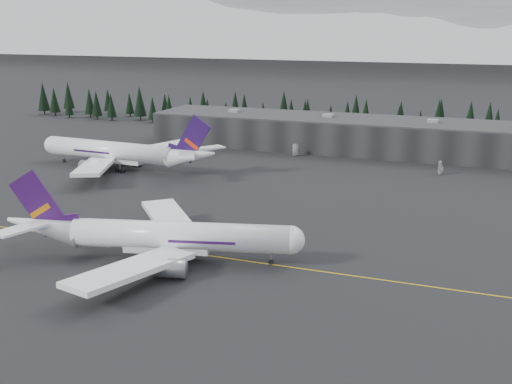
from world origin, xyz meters
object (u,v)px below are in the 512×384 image
at_px(jet_main, 154,236).
at_px(gse_vehicle_a, 295,154).
at_px(gse_vehicle_b, 441,172).
at_px(terminal, 353,134).
at_px(jet_parked, 124,153).

xyz_separation_m(jet_main, gse_vehicle_a, (-5.31, 114.41, -4.69)).
bearing_deg(gse_vehicle_b, jet_main, -44.69).
distance_m(jet_main, gse_vehicle_b, 113.59).
bearing_deg(jet_main, gse_vehicle_b, 50.13).
xyz_separation_m(terminal, gse_vehicle_b, (36.62, -30.53, -5.50)).
distance_m(jet_parked, gse_vehicle_a, 63.81).
distance_m(terminal, gse_vehicle_b, 47.99).
bearing_deg(terminal, jet_parked, -136.82).
distance_m(jet_parked, gse_vehicle_b, 106.10).
distance_m(jet_main, gse_vehicle_a, 114.63).
height_order(jet_main, gse_vehicle_a, jet_main).
xyz_separation_m(jet_parked, gse_vehicle_a, (47.52, 42.28, -5.11)).
xyz_separation_m(jet_parked, gse_vehicle_b, (101.53, 30.39, -4.96)).
bearing_deg(gse_vehicle_a, gse_vehicle_b, -30.98).
bearing_deg(terminal, jet_main, -95.19).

